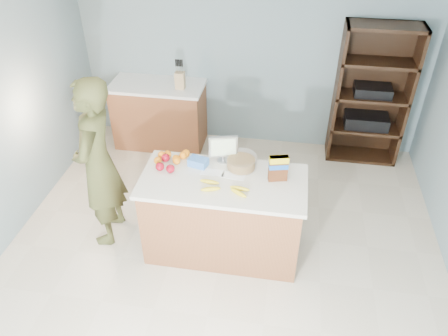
% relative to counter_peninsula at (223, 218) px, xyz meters
% --- Properties ---
extents(floor, '(4.50, 5.00, 0.02)m').
position_rel_counter_peninsula_xyz_m(floor, '(0.00, -0.30, -0.42)').
color(floor, beige).
rests_on(floor, ground).
extents(walls, '(4.52, 5.02, 2.51)m').
position_rel_counter_peninsula_xyz_m(walls, '(0.00, -0.30, 1.24)').
color(walls, gray).
rests_on(walls, ground).
extents(counter_peninsula, '(1.56, 0.76, 0.90)m').
position_rel_counter_peninsula_xyz_m(counter_peninsula, '(0.00, 0.00, 0.00)').
color(counter_peninsula, brown).
rests_on(counter_peninsula, ground).
extents(back_cabinet, '(1.24, 0.62, 0.90)m').
position_rel_counter_peninsula_xyz_m(back_cabinet, '(-1.20, 1.90, 0.04)').
color(back_cabinet, brown).
rests_on(back_cabinet, ground).
extents(shelving_unit, '(0.90, 0.40, 1.80)m').
position_rel_counter_peninsula_xyz_m(shelving_unit, '(1.55, 2.05, 0.45)').
color(shelving_unit, black).
rests_on(shelving_unit, ground).
extents(person, '(0.49, 0.70, 1.81)m').
position_rel_counter_peninsula_xyz_m(person, '(-1.24, 0.03, 0.49)').
color(person, '#444521').
rests_on(person, ground).
extents(knife_block, '(0.12, 0.10, 0.31)m').
position_rel_counter_peninsula_xyz_m(knife_block, '(-0.86, 1.83, 0.60)').
color(knife_block, tan).
rests_on(knife_block, back_cabinet).
extents(envelopes, '(0.43, 0.15, 0.00)m').
position_rel_counter_peninsula_xyz_m(envelopes, '(-0.02, 0.09, 0.49)').
color(envelopes, white).
rests_on(envelopes, counter_peninsula).
extents(bananas, '(0.48, 0.21, 0.04)m').
position_rel_counter_peninsula_xyz_m(bananas, '(0.04, -0.14, 0.50)').
color(bananas, yellow).
rests_on(bananas, counter_peninsula).
extents(apples, '(0.19, 0.25, 0.08)m').
position_rel_counter_peninsula_xyz_m(apples, '(-0.58, 0.10, 0.53)').
color(apples, maroon).
rests_on(apples, counter_peninsula).
extents(oranges, '(0.32, 0.25, 0.08)m').
position_rel_counter_peninsula_xyz_m(oranges, '(-0.54, 0.24, 0.52)').
color(oranges, orange).
rests_on(oranges, counter_peninsula).
extents(blue_carton, '(0.20, 0.16, 0.08)m').
position_rel_counter_peninsula_xyz_m(blue_carton, '(-0.28, 0.19, 0.52)').
color(blue_carton, blue).
rests_on(blue_carton, counter_peninsula).
extents(salad_bowl, '(0.30, 0.30, 0.13)m').
position_rel_counter_peninsula_xyz_m(salad_bowl, '(0.14, 0.23, 0.54)').
color(salad_bowl, '#267219').
rests_on(salad_bowl, counter_peninsula).
extents(tv, '(0.28, 0.12, 0.28)m').
position_rel_counter_peninsula_xyz_m(tv, '(-0.05, 0.30, 0.64)').
color(tv, silver).
rests_on(tv, counter_peninsula).
extents(cereal_box, '(0.18, 0.10, 0.26)m').
position_rel_counter_peninsula_xyz_m(cereal_box, '(0.50, 0.08, 0.64)').
color(cereal_box, '#592B14').
rests_on(cereal_box, counter_peninsula).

